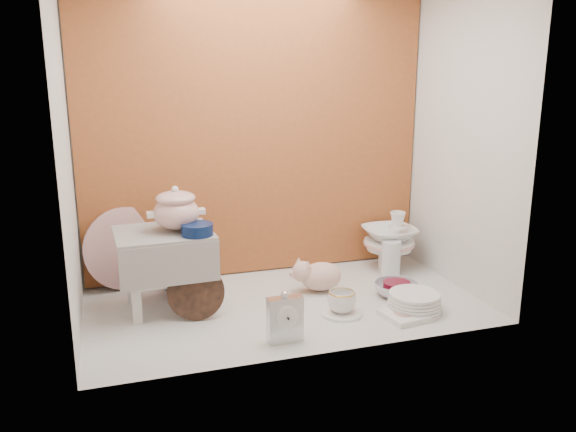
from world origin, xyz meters
The scene contains 17 objects.
ground centered at (0.00, 0.00, 0.00)m, with size 1.80×1.80×0.00m, color silver.
niche_shell centered at (0.00, 0.18, 0.93)m, with size 1.86×1.03×1.53m.
step_stool centered at (-0.53, 0.13, 0.18)m, with size 0.42×0.36×0.36m, color silver, non-canonical shape.
soup_tureen centered at (-0.47, 0.13, 0.47)m, with size 0.24×0.24×0.20m, color white, non-canonical shape.
cobalt_bowl centered at (-0.39, 0.03, 0.39)m, with size 0.14×0.14×0.05m, color #091A44.
floral_platter centered at (-0.68, 0.45, 0.21)m, with size 0.41×0.07×0.41m, color silver, non-canonical shape.
blue_white_vase centered at (-0.44, 0.30, 0.11)m, with size 0.22×0.22×0.23m, color silver.
lacquer_tray centered at (-0.42, -0.03, 0.12)m, with size 0.25×0.06×0.25m, color black, non-canonical shape.
mantel_clock centered at (-0.11, -0.36, 0.11)m, with size 0.14×0.05×0.21m, color silver.
plush_pig centered at (0.22, 0.11, 0.08)m, with size 0.26×0.18×0.16m, color #D9AC99.
teacup_saucer centered at (0.21, -0.18, 0.01)m, with size 0.19×0.19×0.01m, color white.
gold_rim_teacup centered at (0.21, -0.18, 0.06)m, with size 0.13×0.13×0.10m, color white.
lattice_dish centered at (0.46, -0.30, 0.01)m, with size 0.18×0.18×0.02m, color white.
dinner_plate_stack centered at (0.53, -0.25, 0.04)m, with size 0.25×0.25×0.09m, color white.
crystal_bowl centered at (0.54, -0.06, 0.03)m, with size 0.21×0.21×0.07m, color silver.
clear_glass_vase centered at (0.63, 0.18, 0.10)m, with size 0.10×0.10×0.20m, color silver.
porcelain_tower centered at (0.69, 0.31, 0.16)m, with size 0.28×0.28×0.32m, color white, non-canonical shape.
Camera 1 is at (-0.76, -2.44, 1.09)m, focal length 36.90 mm.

